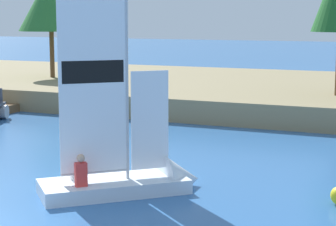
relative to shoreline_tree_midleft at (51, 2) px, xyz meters
The scene contains 3 objects.
shore_bank 11.92m from the shoreline_tree_midleft, 10.73° to the left, with size 80.00×15.89×0.98m, color #897A56.
shoreline_tree_midleft is the anchor object (origin of this frame).
sailboat 20.91m from the shoreline_tree_midleft, 50.05° to the right, with size 3.95×3.84×6.01m.
Camera 1 is at (9.07, -9.23, 4.39)m, focal length 67.15 mm.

